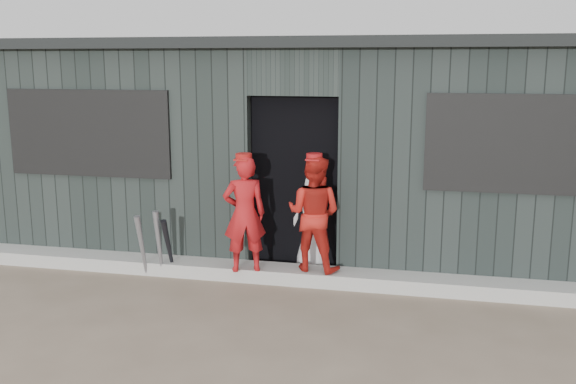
% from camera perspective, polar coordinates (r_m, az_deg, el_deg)
% --- Properties ---
extents(ground, '(80.00, 80.00, 0.00)m').
position_cam_1_polar(ground, '(5.47, -4.19, -14.08)').
color(ground, '#6F5E4D').
rests_on(ground, ground).
extents(curb, '(8.00, 0.36, 0.15)m').
position_cam_1_polar(curb, '(7.07, 0.04, -7.33)').
color(curb, '#A1A19C').
rests_on(curb, ground).
extents(bat_left, '(0.09, 0.22, 0.73)m').
position_cam_1_polar(bat_left, '(7.28, -12.86, -4.71)').
color(bat_left, gray).
rests_on(bat_left, ground).
extents(bat_mid, '(0.09, 0.17, 0.77)m').
position_cam_1_polar(bat_mid, '(7.23, -11.39, -4.56)').
color(bat_mid, gray).
rests_on(bat_mid, ground).
extents(bat_right, '(0.07, 0.30, 0.68)m').
position_cam_1_polar(bat_right, '(7.25, -10.55, -4.86)').
color(bat_right, black).
rests_on(bat_right, ground).
extents(player_red_left, '(0.53, 0.45, 1.25)m').
position_cam_1_polar(player_red_left, '(6.81, -3.89, -1.97)').
color(player_red_left, '#AE1518').
rests_on(player_red_left, curb).
extents(player_red_right, '(0.68, 0.58, 1.24)m').
position_cam_1_polar(player_red_right, '(6.85, 2.32, -1.91)').
color(player_red_right, red).
rests_on(player_red_right, curb).
extents(player_grey_back, '(0.66, 0.53, 1.17)m').
position_cam_1_polar(player_grey_back, '(7.27, 2.44, -2.62)').
color(player_grey_back, silver).
rests_on(player_grey_back, ground).
extents(dugout, '(8.30, 3.30, 2.62)m').
position_cam_1_polar(dugout, '(8.42, 2.51, 4.18)').
color(dugout, black).
rests_on(dugout, ground).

